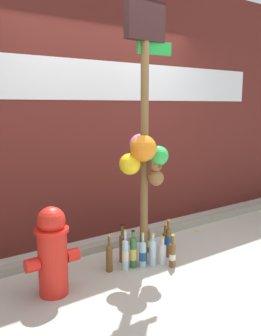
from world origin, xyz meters
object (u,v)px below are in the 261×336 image
bottle_1 (163,253)px  bottle_8 (165,240)px  bottle_2 (122,246)px  bottle_5 (153,251)px  memorial_post (144,129)px  bottle_4 (168,241)px  bottle_3 (172,254)px  fire_hydrant (52,251)px  bottle_0 (133,252)px  bottle_6 (143,254)px  bottle_7 (125,254)px  bottle_10 (147,240)px  bottle_9 (109,257)px

bottle_1 → bottle_8: (0.24, 0.24, 0.01)m
bottle_2 → bottle_5: size_ratio=1.20×
memorial_post → bottle_2: (-0.14, 0.17, -1.20)m
bottle_4 → bottle_3: bearing=-120.7°
fire_hydrant → bottle_0: (0.85, 0.03, -0.23)m
bottle_6 → bottle_8: (0.44, 0.18, -0.01)m
bottle_4 → bottle_8: size_ratio=1.32×
bottle_3 → bottle_5: size_ratio=1.00×
fire_hydrant → bottle_6: size_ratio=2.16×
bottle_7 → bottle_10: 0.50m
bottle_0 → bottle_8: size_ratio=1.24×
bottle_5 → bottle_10: size_ratio=0.97×
bottle_1 → bottle_5: bottle_5 is taller
bottle_7 → bottle_10: bottle_7 is taller
bottle_3 → bottle_6: 0.29m
bottle_8 → bottle_10: size_ratio=0.90×
bottle_3 → bottle_7: size_ratio=0.81×
bottle_2 → bottle_7: (-0.08, -0.18, 0.00)m
bottle_4 → bottle_7: bearing=-179.2°
bottle_4 → bottle_2: bearing=159.7°
memorial_post → bottle_6: size_ratio=7.11×
bottle_10 → fire_hydrant: bearing=-167.9°
bottle_0 → bottle_1: 0.31m
bottle_9 → memorial_post: bearing=-9.8°
bottle_0 → bottle_2: bottle_2 is taller
bottle_0 → bottle_5: bearing=-18.2°
fire_hydrant → bottle_8: fire_hydrant is taller
memorial_post → bottle_8: size_ratio=8.18×
memorial_post → bottle_6: bearing=-133.0°
fire_hydrant → bottle_5: bearing=-2.0°
memorial_post → bottle_1: size_ratio=8.74×
fire_hydrant → bottle_1: fire_hydrant is taller
bottle_1 → bottle_3: size_ratio=0.87×
bottle_0 → bottle_10: 0.41m
bottle_7 → bottle_8: bearing=12.9°
bottle_0 → bottle_10: (0.34, 0.23, -0.02)m
memorial_post → bottle_6: 1.23m
memorial_post → bottle_1: bearing=-32.2°
bottle_8 → bottle_10: bearing=153.1°
bottle_2 → bottle_4: 0.50m
bottle_0 → bottle_5: bottle_0 is taller
memorial_post → bottle_10: size_ratio=7.40×
bottle_7 → bottle_6: bearing=-12.5°
bottle_2 → bottle_5: bottle_2 is taller
bottle_3 → bottle_4: (0.12, 0.21, 0.04)m
bottle_0 → bottle_4: size_ratio=0.94×
bottle_1 → bottle_6: bearing=164.5°
bottle_1 → bottle_7: size_ratio=0.70×
bottle_0 → bottle_8: 0.54m
bottle_7 → bottle_0: bearing=6.1°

